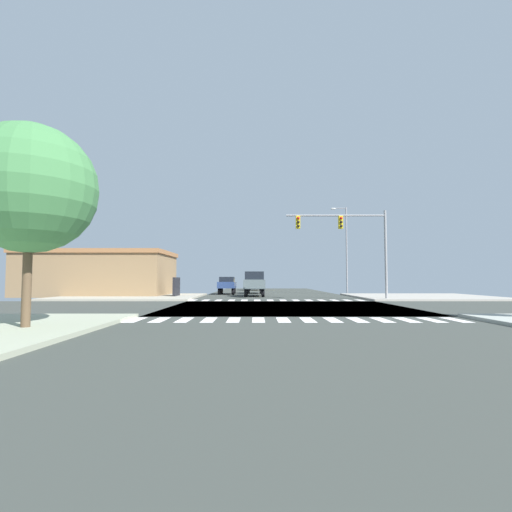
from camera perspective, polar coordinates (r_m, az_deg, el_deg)
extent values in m
cube|color=#373C37|center=(23.36, 4.46, -7.49)|extent=(14.00, 90.00, 0.05)
cube|color=#373C37|center=(23.36, 4.46, -7.49)|extent=(90.00, 12.00, 0.05)
cube|color=#A09B91|center=(38.26, 22.83, -5.48)|extent=(12.00, 12.00, 0.14)
cube|color=#A29E8D|center=(36.98, -17.76, -5.66)|extent=(12.00, 12.00, 0.14)
cube|color=white|center=(16.74, -17.35, -8.88)|extent=(0.50, 2.00, 0.01)
cube|color=white|center=(16.48, -13.99, -9.03)|extent=(0.50, 2.00, 0.01)
cube|color=white|center=(16.27, -10.53, -9.14)|extent=(0.50, 2.00, 0.01)
cube|color=white|center=(16.12, -6.98, -9.23)|extent=(0.50, 2.00, 0.01)
cube|color=white|center=(16.04, -3.39, -9.28)|extent=(0.50, 2.00, 0.01)
cube|color=white|center=(16.01, 0.24, -9.29)|extent=(0.50, 2.00, 0.01)
cube|color=white|center=(16.05, 3.86, -9.27)|extent=(0.50, 2.00, 0.01)
cube|color=white|center=(16.15, 7.44, -9.22)|extent=(0.50, 2.00, 0.01)
cube|color=white|center=(16.31, 10.97, -9.13)|extent=(0.50, 2.00, 0.01)
cube|color=white|center=(16.53, 14.42, -9.00)|extent=(0.50, 2.00, 0.01)
cube|color=white|center=(16.80, 17.76, -8.86)|extent=(0.50, 2.00, 0.01)
cube|color=white|center=(17.13, 20.98, -8.68)|extent=(0.50, 2.00, 0.01)
cube|color=white|center=(17.51, 24.07, -8.49)|extent=(0.50, 2.00, 0.01)
cube|color=white|center=(17.94, 27.02, -8.29)|extent=(0.50, 2.00, 0.01)
cube|color=white|center=(30.96, -9.29, -6.38)|extent=(0.50, 2.00, 0.01)
cube|color=white|center=(30.82, -7.44, -6.41)|extent=(0.50, 2.00, 0.01)
cube|color=white|center=(30.71, -5.58, -6.44)|extent=(0.50, 2.00, 0.01)
cube|color=white|center=(30.63, -3.70, -6.45)|extent=(0.50, 2.00, 0.01)
cube|color=white|center=(30.58, -1.82, -6.46)|extent=(0.50, 2.00, 0.01)
cube|color=white|center=(30.57, 0.07, -6.47)|extent=(0.50, 2.00, 0.01)
cube|color=white|center=(30.59, 1.95, -6.46)|extent=(0.50, 2.00, 0.01)
cube|color=white|center=(30.64, 3.83, -6.45)|extent=(0.50, 2.00, 0.01)
cube|color=white|center=(30.73, 5.70, -6.43)|extent=(0.50, 2.00, 0.01)
cube|color=white|center=(30.84, 7.56, -6.41)|extent=(0.50, 2.00, 0.01)
cube|color=white|center=(30.99, 9.41, -6.38)|extent=(0.50, 2.00, 0.01)
cube|color=white|center=(31.17, 11.23, -6.34)|extent=(0.50, 2.00, 0.01)
cube|color=white|center=(31.38, 13.03, -6.30)|extent=(0.50, 2.00, 0.01)
cube|color=white|center=(31.62, 14.81, -6.25)|extent=(0.50, 2.00, 0.01)
cylinder|color=gray|center=(32.41, 18.29, 0.14)|extent=(0.20, 0.20, 7.08)
cylinder|color=gray|center=(31.73, 11.41, 5.81)|extent=(7.85, 0.14, 0.14)
cube|color=yellow|center=(31.73, 12.12, 4.81)|extent=(0.32, 0.40, 1.00)
sphere|color=red|center=(31.54, 12.20, 5.43)|extent=(0.22, 0.22, 0.22)
sphere|color=black|center=(31.49, 12.21, 4.88)|extent=(0.22, 0.22, 0.22)
sphere|color=black|center=(31.45, 12.22, 4.32)|extent=(0.22, 0.22, 0.22)
cube|color=yellow|center=(31.19, 6.02, 4.90)|extent=(0.32, 0.40, 1.00)
sphere|color=red|center=(31.00, 6.07, 5.53)|extent=(0.22, 0.22, 0.22)
sphere|color=black|center=(30.95, 6.07, 4.96)|extent=(0.22, 0.22, 0.22)
sphere|color=black|center=(30.91, 6.08, 4.39)|extent=(0.22, 0.22, 0.22)
cylinder|color=gray|center=(43.32, 12.97, 0.77)|extent=(0.16, 0.16, 9.43)
cylinder|color=gray|center=(43.73, 11.99, 6.81)|extent=(1.40, 0.10, 0.10)
ellipsoid|color=silver|center=(43.58, 11.08, 6.77)|extent=(0.60, 0.32, 0.20)
cube|color=#8F714C|center=(41.35, -21.91, -2.67)|extent=(13.31, 8.25, 3.97)
cube|color=#9E693F|center=(41.42, -21.84, 0.35)|extent=(13.61, 8.55, 0.40)
cube|color=black|center=(36.00, -11.65, -4.50)|extent=(0.24, 2.20, 1.80)
cylinder|color=brown|center=(14.43, -30.54, -2.68)|extent=(0.28, 0.28, 3.42)
sphere|color=#3F7943|center=(14.72, -30.20, 8.53)|extent=(4.18, 4.18, 4.18)
cylinder|color=black|center=(43.58, 0.63, -5.10)|extent=(0.26, 0.68, 0.68)
cylinder|color=black|center=(43.58, -1.27, -5.10)|extent=(0.26, 0.68, 0.68)
cylinder|color=black|center=(46.50, 0.58, -4.99)|extent=(0.26, 0.68, 0.68)
cylinder|color=black|center=(46.51, -1.20, -4.99)|extent=(0.26, 0.68, 0.68)
cube|color=silver|center=(45.02, -0.31, -4.19)|extent=(1.80, 4.30, 0.66)
cube|color=black|center=(45.02, -0.31, -3.42)|extent=(1.55, 2.24, 0.54)
cylinder|color=black|center=(35.99, 0.92, -5.41)|extent=(0.26, 0.74, 0.74)
cylinder|color=black|center=(36.00, -1.64, -5.41)|extent=(0.26, 0.74, 0.74)
cylinder|color=black|center=(39.46, 0.83, -5.23)|extent=(0.26, 0.74, 0.74)
cylinder|color=black|center=(39.46, -1.51, -5.23)|extent=(0.26, 0.74, 0.74)
cube|color=slate|center=(37.70, -0.35, -4.11)|extent=(2.00, 5.10, 0.86)
cube|color=black|center=(36.80, -0.36, -2.87)|extent=(1.76, 1.79, 0.75)
cylinder|color=black|center=(41.27, -3.51, -5.19)|extent=(0.26, 0.68, 0.68)
cylinder|color=black|center=(41.38, -5.51, -5.17)|extent=(0.26, 0.68, 0.68)
cylinder|color=black|center=(44.19, -3.29, -5.07)|extent=(0.26, 0.68, 0.68)
cylinder|color=black|center=(44.29, -5.15, -5.05)|extent=(0.26, 0.68, 0.68)
cube|color=navy|center=(42.76, -4.36, -4.22)|extent=(1.80, 4.30, 0.66)
cube|color=black|center=(42.75, -4.35, -3.42)|extent=(1.55, 2.24, 0.54)
cylinder|color=black|center=(56.05, 0.53, -4.68)|extent=(0.26, 0.74, 0.74)
cylinder|color=black|center=(56.05, -1.08, -4.68)|extent=(0.26, 0.74, 0.74)
cylinder|color=black|center=(59.17, 0.50, -4.61)|extent=(0.26, 0.74, 0.74)
cylinder|color=black|center=(59.18, -1.03, -4.61)|extent=(0.26, 0.74, 0.74)
cube|color=gold|center=(57.59, -0.27, -3.84)|extent=(1.96, 4.60, 0.88)
cube|color=black|center=(57.59, -0.27, -3.04)|extent=(1.69, 3.22, 0.72)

